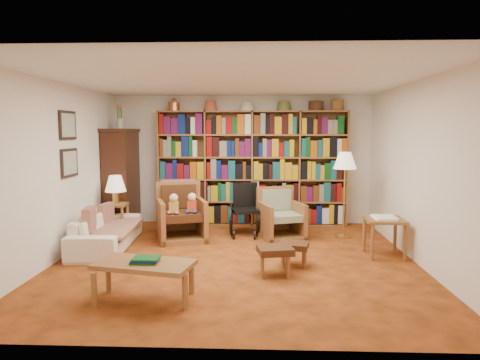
{
  "coord_description": "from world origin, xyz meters",
  "views": [
    {
      "loc": [
        0.29,
        -5.89,
        1.81
      ],
      "look_at": [
        0.03,
        0.6,
        1.07
      ],
      "focal_mm": 32.0,
      "sensor_mm": 36.0,
      "label": 1
    }
  ],
  "objects_px": {
    "sofa": "(107,231)",
    "coffee_table": "(144,267)",
    "side_table_papers": "(385,224)",
    "armchair_leather": "(183,215)",
    "wheelchair": "(245,211)",
    "footstool_b": "(294,247)",
    "armchair_sage": "(281,218)",
    "footstool_a": "(275,252)",
    "side_table_lamp": "(116,212)",
    "floor_lamp": "(345,164)"
  },
  "relations": [
    {
      "from": "armchair_leather",
      "to": "coffee_table",
      "type": "height_order",
      "value": "armchair_leather"
    },
    {
      "from": "armchair_leather",
      "to": "wheelchair",
      "type": "bearing_deg",
      "value": 18.19
    },
    {
      "from": "footstool_b",
      "to": "coffee_table",
      "type": "xyz_separation_m",
      "value": [
        -1.7,
        -1.25,
        0.11
      ]
    },
    {
      "from": "floor_lamp",
      "to": "side_table_lamp",
      "type": "bearing_deg",
      "value": -179.76
    },
    {
      "from": "sofa",
      "to": "wheelchair",
      "type": "relative_size",
      "value": 2.01
    },
    {
      "from": "armchair_sage",
      "to": "coffee_table",
      "type": "relative_size",
      "value": 0.8
    },
    {
      "from": "side_table_papers",
      "to": "footstool_a",
      "type": "bearing_deg",
      "value": -151.0
    },
    {
      "from": "floor_lamp",
      "to": "footstool_b",
      "type": "relative_size",
      "value": 3.32
    },
    {
      "from": "floor_lamp",
      "to": "side_table_papers",
      "type": "relative_size",
      "value": 2.51
    },
    {
      "from": "wheelchair",
      "to": "footstool_b",
      "type": "xyz_separation_m",
      "value": [
        0.71,
        -1.77,
        -0.15
      ]
    },
    {
      "from": "armchair_leather",
      "to": "side_table_papers",
      "type": "bearing_deg",
      "value": -16.14
    },
    {
      "from": "side_table_lamp",
      "to": "floor_lamp",
      "type": "relative_size",
      "value": 0.39
    },
    {
      "from": "footstool_a",
      "to": "coffee_table",
      "type": "xyz_separation_m",
      "value": [
        -1.43,
        -0.88,
        0.07
      ]
    },
    {
      "from": "side_table_lamp",
      "to": "side_table_papers",
      "type": "height_order",
      "value": "side_table_papers"
    },
    {
      "from": "sofa",
      "to": "coffee_table",
      "type": "height_order",
      "value": "sofa"
    },
    {
      "from": "footstool_b",
      "to": "footstool_a",
      "type": "bearing_deg",
      "value": -125.75
    },
    {
      "from": "sofa",
      "to": "side_table_lamp",
      "type": "relative_size",
      "value": 3.21
    },
    {
      "from": "armchair_leather",
      "to": "coffee_table",
      "type": "distance_m",
      "value": 2.68
    },
    {
      "from": "floor_lamp",
      "to": "side_table_papers",
      "type": "xyz_separation_m",
      "value": [
        0.38,
        -1.08,
        -0.79
      ]
    },
    {
      "from": "sofa",
      "to": "footstool_a",
      "type": "distance_m",
      "value": 2.84
    },
    {
      "from": "side_table_lamp",
      "to": "floor_lamp",
      "type": "distance_m",
      "value": 4.02
    },
    {
      "from": "floor_lamp",
      "to": "footstool_a",
      "type": "relative_size",
      "value": 2.99
    },
    {
      "from": "armchair_leather",
      "to": "coffee_table",
      "type": "relative_size",
      "value": 0.91
    },
    {
      "from": "armchair_sage",
      "to": "armchair_leather",
      "type": "bearing_deg",
      "value": -173.62
    },
    {
      "from": "footstool_a",
      "to": "side_table_papers",
      "type": "bearing_deg",
      "value": 29.0
    },
    {
      "from": "side_table_papers",
      "to": "armchair_leather",
      "type": "bearing_deg",
      "value": 163.86
    },
    {
      "from": "side_table_papers",
      "to": "footstool_a",
      "type": "xyz_separation_m",
      "value": [
        -1.63,
        -0.9,
        -0.17
      ]
    },
    {
      "from": "side_table_papers",
      "to": "floor_lamp",
      "type": "bearing_deg",
      "value": 109.24
    },
    {
      "from": "sofa",
      "to": "side_table_papers",
      "type": "bearing_deg",
      "value": -97.34
    },
    {
      "from": "footstool_b",
      "to": "coffee_table",
      "type": "distance_m",
      "value": 2.11
    },
    {
      "from": "sofa",
      "to": "floor_lamp",
      "type": "bearing_deg",
      "value": -81.76
    },
    {
      "from": "sofa",
      "to": "armchair_leather",
      "type": "xyz_separation_m",
      "value": [
        1.09,
        0.61,
        0.13
      ]
    },
    {
      "from": "side_table_lamp",
      "to": "side_table_papers",
      "type": "xyz_separation_m",
      "value": [
        4.3,
        -1.06,
        0.06
      ]
    },
    {
      "from": "side_table_papers",
      "to": "coffee_table",
      "type": "distance_m",
      "value": 3.54
    },
    {
      "from": "floor_lamp",
      "to": "armchair_sage",
      "type": "bearing_deg",
      "value": 179.39
    },
    {
      "from": "footstool_b",
      "to": "coffee_table",
      "type": "relative_size",
      "value": 0.39
    },
    {
      "from": "footstool_b",
      "to": "coffee_table",
      "type": "bearing_deg",
      "value": -143.64
    },
    {
      "from": "sofa",
      "to": "armchair_sage",
      "type": "xyz_separation_m",
      "value": [
        2.76,
        0.8,
        0.06
      ]
    },
    {
      "from": "armchair_leather",
      "to": "armchair_sage",
      "type": "height_order",
      "value": "armchair_leather"
    },
    {
      "from": "wheelchair",
      "to": "footstool_b",
      "type": "bearing_deg",
      "value": -68.25
    },
    {
      "from": "sofa",
      "to": "coffee_table",
      "type": "xyz_separation_m",
      "value": [
        1.14,
        -2.07,
        0.11
      ]
    },
    {
      "from": "side_table_lamp",
      "to": "sofa",
      "type": "bearing_deg",
      "value": -82.63
    },
    {
      "from": "armchair_sage",
      "to": "footstool_b",
      "type": "xyz_separation_m",
      "value": [
        0.08,
        -1.62,
        -0.06
      ]
    },
    {
      "from": "side_table_lamp",
      "to": "armchair_sage",
      "type": "relative_size",
      "value": 0.63
    },
    {
      "from": "armchair_sage",
      "to": "footstool_a",
      "type": "distance_m",
      "value": 2.0
    },
    {
      "from": "sofa",
      "to": "armchair_sage",
      "type": "bearing_deg",
      "value": -77.26
    },
    {
      "from": "armchair_leather",
      "to": "footstool_a",
      "type": "height_order",
      "value": "armchair_leather"
    },
    {
      "from": "side_table_papers",
      "to": "footstool_b",
      "type": "xyz_separation_m",
      "value": [
        -1.36,
        -0.53,
        -0.21
      ]
    },
    {
      "from": "side_table_lamp",
      "to": "floor_lamp",
      "type": "xyz_separation_m",
      "value": [
        3.92,
        0.02,
        0.86
      ]
    },
    {
      "from": "side_table_papers",
      "to": "sofa",
      "type": "bearing_deg",
      "value": 176.09
    }
  ]
}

